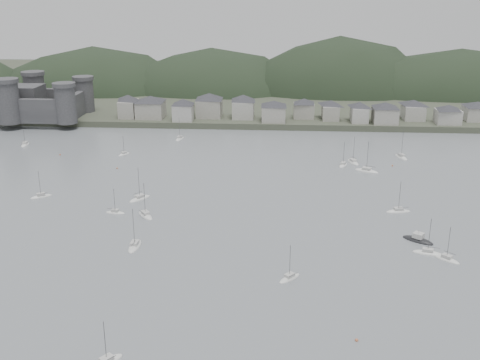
{
  "coord_description": "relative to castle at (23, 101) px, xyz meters",
  "views": [
    {
      "loc": [
        12.33,
        -105.39,
        67.08
      ],
      "look_at": [
        0.0,
        75.0,
        6.0
      ],
      "focal_mm": 42.9,
      "sensor_mm": 36.0,
      "label": 1
    }
  ],
  "objects": [
    {
      "name": "ground",
      "position": [
        120.0,
        -179.8,
        -10.96
      ],
      "size": [
        900.0,
        900.0,
        0.0
      ],
      "primitive_type": "plane",
      "color": "slate",
      "rests_on": "ground"
    },
    {
      "name": "motor_launch_near",
      "position": [
        171.84,
        -136.58,
        -10.68
      ],
      "size": [
        9.09,
        7.89,
        4.11
      ],
      "rotation": [
        0.0,
        0.0,
        0.93
      ],
      "color": "black",
      "rests_on": "ground"
    },
    {
      "name": "castle",
      "position": [
        0.0,
        0.0,
        0.0
      ],
      "size": [
        66.0,
        43.0,
        20.0
      ],
      "color": "#37373A",
      "rests_on": "far_shore_land"
    },
    {
      "name": "mooring_buoys",
      "position": [
        113.94,
        -114.63,
        -10.81
      ],
      "size": [
        157.69,
        126.93,
        0.7
      ],
      "color": "#BB643E",
      "rests_on": "ground"
    },
    {
      "name": "far_shore_land",
      "position": [
        120.0,
        115.2,
        -9.46
      ],
      "size": [
        900.0,
        250.0,
        3.0
      ],
      "primitive_type": "cube",
      "color": "#383D2D",
      "rests_on": "ground"
    },
    {
      "name": "forested_ridge",
      "position": [
        124.83,
        89.6,
        -22.25
      ],
      "size": [
        851.55,
        103.94,
        102.57
      ],
      "color": "black",
      "rests_on": "ground"
    },
    {
      "name": "moored_fleet",
      "position": [
        120.86,
        -108.47,
        -10.79
      ],
      "size": [
        238.97,
        173.96,
        12.81
      ],
      "color": "silver",
      "rests_on": "ground"
    },
    {
      "name": "waterfront_town",
      "position": [
        170.59,
        3.54,
        -2.3
      ],
      "size": [
        451.48,
        28.46,
        12.92
      ],
      "color": "gray",
      "rests_on": "far_shore_land"
    }
  ]
}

